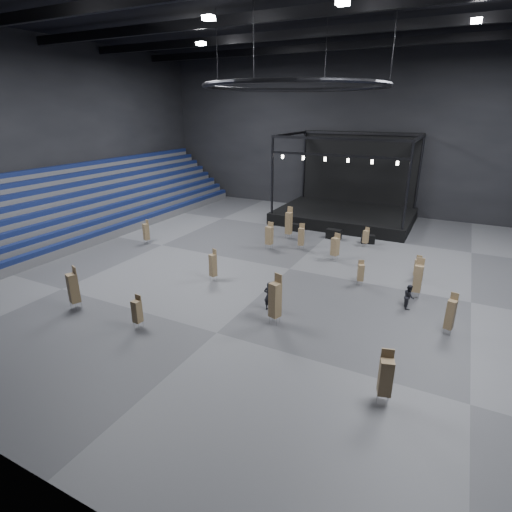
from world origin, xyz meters
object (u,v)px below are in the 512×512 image
at_px(chair_stack_12, 275,299).
at_px(chair_stack_1, 213,265).
at_px(crew_member, 409,296).
at_px(flight_case_left, 296,227).
at_px(chair_stack_2, 366,236).
at_px(chair_stack_13, 451,314).
at_px(stage, 347,207).
at_px(chair_stack_9, 386,376).
at_px(chair_stack_6, 73,287).
at_px(chair_stack_8, 146,231).
at_px(chair_stack_7, 269,235).
at_px(chair_stack_5, 361,272).
at_px(chair_stack_14, 137,311).
at_px(chair_stack_10, 301,236).
at_px(flight_case_mid, 334,234).
at_px(chair_stack_4, 289,223).
at_px(chair_stack_11, 418,267).
at_px(flight_case_right, 368,239).
at_px(man_center, 269,296).
at_px(chair_stack_0, 418,278).
at_px(chair_stack_3, 335,246).

bearing_deg(chair_stack_12, chair_stack_1, 170.66).
bearing_deg(crew_member, flight_case_left, 29.16).
height_order(chair_stack_2, chair_stack_13, chair_stack_13).
xyz_separation_m(stage, chair_stack_2, (3.97, -8.23, -0.51)).
height_order(chair_stack_9, crew_member, chair_stack_9).
distance_m(stage, chair_stack_1, 21.14).
distance_m(chair_stack_2, chair_stack_6, 23.98).
bearing_deg(chair_stack_8, crew_member, 15.59).
height_order(chair_stack_6, chair_stack_7, chair_stack_6).
relative_size(chair_stack_9, chair_stack_12, 0.81).
xyz_separation_m(chair_stack_5, chair_stack_6, (-14.78, -11.46, 0.45)).
bearing_deg(chair_stack_13, chair_stack_14, -140.88).
xyz_separation_m(chair_stack_9, chair_stack_10, (-10.08, 16.67, -0.09)).
distance_m(chair_stack_10, chair_stack_13, 15.48).
bearing_deg(crew_member, flight_case_mid, 19.41).
relative_size(chair_stack_4, chair_stack_13, 1.25).
distance_m(flight_case_left, chair_stack_11, 14.34).
distance_m(flight_case_mid, chair_stack_10, 4.60).
bearing_deg(chair_stack_4, chair_stack_6, -104.87).
xyz_separation_m(chair_stack_6, chair_stack_10, (8.38, 16.67, -0.22)).
bearing_deg(flight_case_mid, chair_stack_13, -52.52).
xyz_separation_m(chair_stack_1, chair_stack_2, (8.01, 12.52, -0.26)).
xyz_separation_m(chair_stack_12, chair_stack_13, (8.91, 3.25, -0.31)).
bearing_deg(chair_stack_12, chair_stack_2, 104.03).
distance_m(chair_stack_8, chair_stack_10, 13.98).
xyz_separation_m(chair_stack_2, chair_stack_7, (-7.37, -4.49, 0.34)).
relative_size(flight_case_right, chair_stack_9, 0.48).
distance_m(chair_stack_2, chair_stack_11, 7.59).
relative_size(flight_case_mid, man_center, 0.74).
bearing_deg(chair_stack_6, chair_stack_7, 90.27).
relative_size(flight_case_mid, chair_stack_10, 0.60).
bearing_deg(chair_stack_11, flight_case_left, 155.55).
relative_size(chair_stack_1, man_center, 1.27).
distance_m(chair_stack_9, crew_member, 9.40).
bearing_deg(chair_stack_9, chair_stack_0, 74.26).
relative_size(chair_stack_10, chair_stack_14, 1.17).
height_order(chair_stack_0, chair_stack_3, chair_stack_0).
height_order(chair_stack_5, crew_member, chair_stack_5).
bearing_deg(man_center, chair_stack_1, -27.17).
bearing_deg(chair_stack_9, flight_case_right, 88.34).
xyz_separation_m(flight_case_mid, chair_stack_14, (-5.04, -20.89, 0.59)).
bearing_deg(flight_case_mid, chair_stack_7, -128.04).
bearing_deg(chair_stack_12, chair_stack_9, -10.49).
bearing_deg(chair_stack_5, chair_stack_14, -151.23).
distance_m(flight_case_mid, chair_stack_3, 5.80).
height_order(flight_case_right, chair_stack_1, chair_stack_1).
xyz_separation_m(chair_stack_9, chair_stack_11, (-0.27, 14.24, -0.33)).
distance_m(flight_case_left, chair_stack_8, 14.55).
xyz_separation_m(chair_stack_8, chair_stack_11, (22.90, 2.49, -0.19)).
xyz_separation_m(chair_stack_3, crew_member, (6.45, -6.01, -0.44)).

